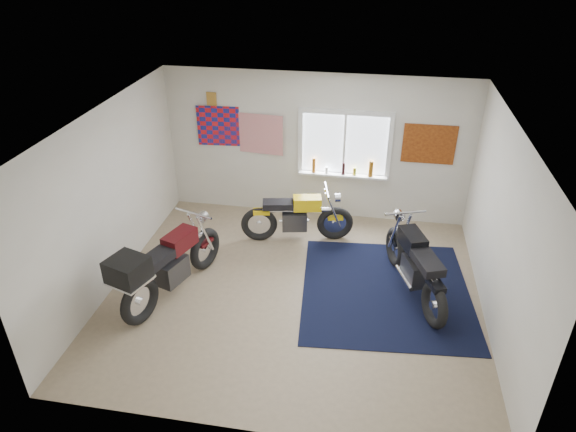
% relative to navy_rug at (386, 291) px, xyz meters
% --- Properties ---
extents(ground, '(5.50, 5.50, 0.00)m').
position_rel_navy_rug_xyz_m(ground, '(-1.37, -0.27, -0.01)').
color(ground, '#9E896B').
rests_on(ground, ground).
extents(room_shell, '(5.50, 5.50, 5.50)m').
position_rel_navy_rug_xyz_m(room_shell, '(-1.37, -0.27, 1.63)').
color(room_shell, white).
rests_on(room_shell, ground).
extents(navy_rug, '(2.71, 2.80, 0.01)m').
position_rel_navy_rug_xyz_m(navy_rug, '(0.00, 0.00, 0.00)').
color(navy_rug, black).
rests_on(navy_rug, ground).
extents(window_assembly, '(1.66, 0.17, 1.26)m').
position_rel_navy_rug_xyz_m(window_assembly, '(-0.87, 2.20, 1.36)').
color(window_assembly, white).
rests_on(window_assembly, room_shell).
extents(oil_bottles, '(1.11, 0.09, 0.30)m').
position_rel_navy_rug_xyz_m(oil_bottles, '(-0.78, 2.13, 1.02)').
color(oil_bottles, '#965015').
rests_on(oil_bottles, window_assembly).
extents(flag_display, '(1.60, 0.10, 1.17)m').
position_rel_navy_rug_xyz_m(flag_display, '(-3.27, 2.21, 2.14)').
color(flag_display, red).
rests_on(flag_display, room_shell).
extents(triumph_poster, '(0.90, 0.03, 0.70)m').
position_rel_navy_rug_xyz_m(triumph_poster, '(0.58, 2.21, 1.54)').
color(triumph_poster, '#A54C14').
rests_on(triumph_poster, room_shell).
extents(yellow_triumph, '(1.94, 0.64, 0.99)m').
position_rel_navy_rug_xyz_m(yellow_triumph, '(-1.57, 1.23, 0.43)').
color(yellow_triumph, black).
rests_on(yellow_triumph, ground).
extents(black_chrome_bike, '(0.93, 2.04, 1.09)m').
position_rel_navy_rug_xyz_m(black_chrome_bike, '(0.38, 0.05, 0.47)').
color(black_chrome_bike, black).
rests_on(black_chrome_bike, navy_rug).
extents(maroon_tourer, '(1.07, 2.15, 1.11)m').
position_rel_navy_rug_xyz_m(maroon_tourer, '(-3.18, -0.72, 0.57)').
color(maroon_tourer, black).
rests_on(maroon_tourer, ground).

